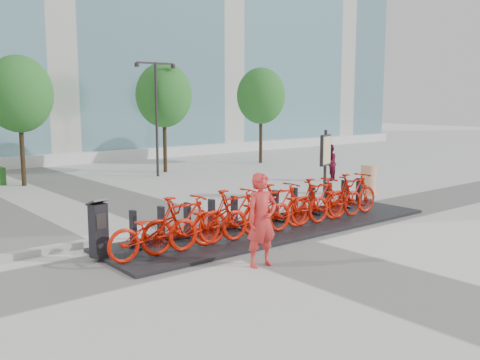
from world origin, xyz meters
TOP-DOWN VIEW (x-y plane):
  - ground at (0.00, 0.00)m, footprint 120.00×120.00m
  - tree_1 at (-1.50, 12.00)m, footprint 2.60×2.60m
  - tree_2 at (5.00, 12.00)m, footprint 2.60×2.60m
  - tree_3 at (11.00, 12.00)m, footprint 2.60×2.60m
  - streetlamp at (4.00, 11.00)m, footprint 2.00×0.20m
  - dock_pad at (1.30, 0.30)m, footprint 9.60×2.40m
  - dock_rail_posts at (1.36, 0.77)m, footprint 8.02×0.50m
  - bike_0 at (-2.60, -0.05)m, footprint 2.12×0.74m
  - bike_1 at (-1.88, -0.05)m, footprint 2.06×0.58m
  - bike_2 at (-1.16, -0.05)m, footprint 2.12×0.74m
  - bike_3 at (-0.44, -0.05)m, footprint 2.06×0.58m
  - bike_4 at (0.28, -0.05)m, footprint 2.12×0.74m
  - bike_5 at (1.00, -0.05)m, footprint 2.06×0.58m
  - bike_6 at (1.72, -0.05)m, footprint 2.12×0.74m
  - bike_7 at (2.44, -0.05)m, footprint 2.06×0.58m
  - bike_8 at (3.16, -0.05)m, footprint 2.12×0.74m
  - bike_9 at (3.88, -0.05)m, footprint 2.06×0.58m
  - kiosk at (-3.51, 0.64)m, footprint 0.43×0.38m
  - worker_red at (-1.10, -1.77)m, footprint 0.75×0.54m
  - pedestrian at (8.91, 5.26)m, footprint 0.93×0.86m
  - construction_barrel at (7.49, 2.16)m, footprint 0.61×0.61m
  - map_sign at (5.75, 2.68)m, footprint 0.76×0.38m

SIDE VIEW (x-z plane):
  - ground at x=0.00m, z-range 0.00..0.00m
  - dock_pad at x=1.30m, z-range 0.00..0.08m
  - dock_rail_posts at x=1.36m, z-range 0.08..0.93m
  - construction_barrel at x=7.49m, z-range 0.00..1.07m
  - bike_0 at x=-2.60m, z-range 0.08..1.19m
  - bike_2 at x=-1.16m, z-range 0.08..1.19m
  - bike_4 at x=0.28m, z-range 0.08..1.19m
  - bike_6 at x=1.72m, z-range 0.08..1.19m
  - bike_8 at x=3.16m, z-range 0.08..1.19m
  - kiosk at x=-3.51m, z-range 0.05..1.31m
  - bike_1 at x=-1.88m, z-range 0.08..1.32m
  - bike_3 at x=-0.44m, z-range 0.08..1.32m
  - bike_5 at x=1.00m, z-range 0.08..1.32m
  - bike_7 at x=2.44m, z-range 0.08..1.32m
  - bike_9 at x=3.88m, z-range 0.08..1.32m
  - pedestrian at x=8.91m, z-range 0.00..1.53m
  - worker_red at x=-1.10m, z-range 0.00..1.91m
  - map_sign at x=5.75m, z-range 0.38..2.73m
  - streetlamp at x=4.00m, z-range 0.63..5.63m
  - tree_1 at x=-1.50m, z-range 1.04..6.14m
  - tree_2 at x=5.00m, z-range 1.04..6.14m
  - tree_3 at x=11.00m, z-range 1.04..6.14m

